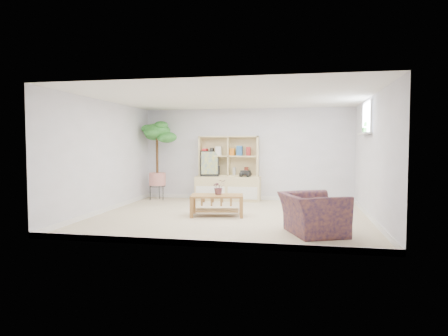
% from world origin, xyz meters
% --- Properties ---
extents(floor, '(5.50, 5.00, 0.01)m').
position_xyz_m(floor, '(0.00, 0.00, 0.00)').
color(floor, beige).
rests_on(floor, ground).
extents(ceiling, '(5.50, 5.00, 0.01)m').
position_xyz_m(ceiling, '(0.00, 0.00, 2.40)').
color(ceiling, white).
rests_on(ceiling, walls).
extents(walls, '(5.51, 5.01, 2.40)m').
position_xyz_m(walls, '(0.00, 0.00, 1.20)').
color(walls, silver).
rests_on(walls, floor).
extents(baseboard, '(5.50, 5.00, 0.10)m').
position_xyz_m(baseboard, '(0.00, 0.00, 0.05)').
color(baseboard, white).
rests_on(baseboard, floor).
extents(window, '(0.10, 0.98, 0.68)m').
position_xyz_m(window, '(2.73, 0.60, 2.00)').
color(window, silver).
rests_on(window, walls).
extents(window_sill, '(0.14, 1.00, 0.04)m').
position_xyz_m(window_sill, '(2.67, 0.60, 1.68)').
color(window_sill, white).
rests_on(window_sill, walls).
extents(storage_unit, '(1.68, 0.57, 1.68)m').
position_xyz_m(storage_unit, '(-0.45, 2.24, 0.84)').
color(storage_unit, '#E3C989').
rests_on(storage_unit, floor).
extents(poster, '(0.49, 0.21, 0.66)m').
position_xyz_m(poster, '(-0.93, 2.16, 0.96)').
color(poster, yellow).
rests_on(poster, storage_unit).
extents(toy_truck, '(0.38, 0.30, 0.18)m').
position_xyz_m(toy_truck, '(0.01, 2.17, 0.72)').
color(toy_truck, black).
rests_on(toy_truck, storage_unit).
extents(coffee_table, '(1.14, 0.74, 0.43)m').
position_xyz_m(coffee_table, '(-0.27, -0.03, 0.22)').
color(coffee_table, '#A7683F').
rests_on(coffee_table, floor).
extents(table_plant, '(0.36, 0.34, 0.30)m').
position_xyz_m(table_plant, '(-0.25, 0.07, 0.58)').
color(table_plant, '#22542A').
rests_on(table_plant, coffee_table).
extents(floor_tree, '(1.01, 1.01, 2.09)m').
position_xyz_m(floor_tree, '(-2.30, 1.99, 1.04)').
color(floor_tree, '#1C6C22').
rests_on(floor_tree, floor).
extents(armchair, '(1.21, 1.28, 0.76)m').
position_xyz_m(armchair, '(1.60, -1.37, 0.38)').
color(armchair, '#111442').
rests_on(armchair, floor).
extents(sill_plant, '(0.14, 0.12, 0.22)m').
position_xyz_m(sill_plant, '(2.67, 0.54, 1.81)').
color(sill_plant, '#1C6C22').
rests_on(sill_plant, window_sill).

